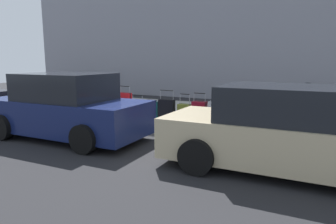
# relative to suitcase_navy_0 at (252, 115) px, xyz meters

# --- Properties ---
(ground_plane) EXTENTS (40.00, 40.00, 0.00)m
(ground_plane) POSITION_rel_suitcase_navy_0_xyz_m (3.06, 0.81, -0.50)
(ground_plane) COLOR black
(sidewalk_curb) EXTENTS (18.00, 5.00, 0.14)m
(sidewalk_curb) POSITION_rel_suitcase_navy_0_xyz_m (3.06, -1.69, -0.43)
(sidewalk_curb) COLOR #9E9B93
(sidewalk_curb) RESTS_ON ground_plane
(suitcase_navy_0) EXTENTS (0.43, 0.26, 0.98)m
(suitcase_navy_0) POSITION_rel_suitcase_navy_0_xyz_m (0.00, 0.00, 0.00)
(suitcase_navy_0) COLOR navy
(suitcase_navy_0) RESTS_ON sidewalk_curb
(suitcase_red_1) EXTENTS (0.39, 0.22, 0.73)m
(suitcase_red_1) POSITION_rel_suitcase_navy_0_xyz_m (0.51, 0.11, -0.03)
(suitcase_red_1) COLOR red
(suitcase_red_1) RESTS_ON sidewalk_curb
(suitcase_silver_2) EXTENTS (0.38, 0.26, 0.74)m
(suitcase_silver_2) POSITION_rel_suitcase_navy_0_xyz_m (0.99, 0.11, -0.02)
(suitcase_silver_2) COLOR #9EA0A8
(suitcase_silver_2) RESTS_ON sidewalk_curb
(suitcase_maroon_3) EXTENTS (0.41, 0.25, 0.91)m
(suitcase_maroon_3) POSITION_rel_suitcase_navy_0_xyz_m (1.49, 0.07, -0.04)
(suitcase_maroon_3) COLOR maroon
(suitcase_maroon_3) RESTS_ON sidewalk_curb
(suitcase_olive_4) EXTENTS (0.40, 0.29, 0.85)m
(suitcase_olive_4) POSITION_rel_suitcase_navy_0_xyz_m (1.99, -0.01, -0.10)
(suitcase_olive_4) COLOR #59601E
(suitcase_olive_4) RESTS_ON sidewalk_curb
(suitcase_black_5) EXTENTS (0.51, 0.20, 0.94)m
(suitcase_black_5) POSITION_rel_suitcase_navy_0_xyz_m (2.54, 0.11, -0.04)
(suitcase_black_5) COLOR black
(suitcase_black_5) RESTS_ON sidewalk_curb
(suitcase_teal_6) EXTENTS (0.42, 0.22, 0.60)m
(suitcase_teal_6) POSITION_rel_suitcase_navy_0_xyz_m (3.10, 0.01, -0.09)
(suitcase_teal_6) COLOR #0F606B
(suitcase_teal_6) RESTS_ON sidewalk_curb
(suitcase_navy_7) EXTENTS (0.41, 0.22, 0.73)m
(suitcase_navy_7) POSITION_rel_suitcase_navy_0_xyz_m (3.61, 0.06, -0.10)
(suitcase_navy_7) COLOR navy
(suitcase_navy_7) RESTS_ON sidewalk_curb
(suitcase_red_8) EXTENTS (0.45, 0.22, 1.00)m
(suitcase_red_8) POSITION_rel_suitcase_navy_0_xyz_m (4.14, -0.02, 0.02)
(suitcase_red_8) COLOR red
(suitcase_red_8) RESTS_ON sidewalk_curb
(fire_hydrant) EXTENTS (0.39, 0.21, 0.72)m
(fire_hydrant) POSITION_rel_suitcase_navy_0_xyz_m (4.96, 0.05, 0.01)
(fire_hydrant) COLOR #99999E
(fire_hydrant) RESTS_ON sidewalk_curb
(bollard_post) EXTENTS (0.15, 0.15, 0.66)m
(bollard_post) POSITION_rel_suitcase_navy_0_xyz_m (5.45, 0.20, -0.03)
(bollard_post) COLOR #333338
(bollard_post) RESTS_ON sidewalk_curb
(parking_meter) EXTENTS (0.12, 0.09, 1.27)m
(parking_meter) POSITION_rel_suitcase_navy_0_xyz_m (-1.31, -0.20, 0.46)
(parking_meter) COLOR slate
(parking_meter) RESTS_ON sidewalk_curb
(parked_car_beige_0) EXTENTS (4.39, 2.02, 1.53)m
(parked_car_beige_0) POSITION_rel_suitcase_navy_0_xyz_m (-1.12, 2.60, 0.22)
(parked_car_beige_0) COLOR tan
(parked_car_beige_0) RESTS_ON ground_plane
(parked_car_navy_1) EXTENTS (4.24, 2.06, 1.64)m
(parked_car_navy_1) POSITION_rel_suitcase_navy_0_xyz_m (4.12, 2.60, 0.26)
(parked_car_navy_1) COLOR #141E4C
(parked_car_navy_1) RESTS_ON ground_plane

